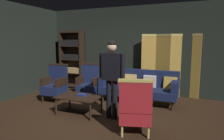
{
  "coord_description": "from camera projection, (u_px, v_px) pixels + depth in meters",
  "views": [
    {
      "loc": [
        1.97,
        -3.87,
        1.68
      ],
      "look_at": [
        0.0,
        0.8,
        0.95
      ],
      "focal_mm": 31.97,
      "sensor_mm": 36.0,
      "label": 1
    }
  ],
  "objects": [
    {
      "name": "ground_plane",
      "position": [
        98.0,
        116.0,
        4.52
      ],
      "size": [
        10.0,
        10.0,
        0.0
      ],
      "primitive_type": "plane",
      "color": "black"
    },
    {
      "name": "back_wall",
      "position": [
        131.0,
        50.0,
        6.56
      ],
      "size": [
        7.2,
        0.1,
        2.8
      ],
      "primitive_type": "cube",
      "color": "black",
      "rests_on": "ground_plane"
    },
    {
      "name": "side_wall_left",
      "position": [
        18.0,
        51.0,
        6.03
      ],
      "size": [
        0.1,
        3.6,
        2.8
      ],
      "primitive_type": "cube",
      "color": "black",
      "rests_on": "ground_plane"
    },
    {
      "name": "folding_screen",
      "position": [
        170.0,
        64.0,
        6.03
      ],
      "size": [
        1.71,
        0.35,
        1.9
      ],
      "color": "olive",
      "rests_on": "ground_plane"
    },
    {
      "name": "bookshelf",
      "position": [
        72.0,
        58.0,
        7.2
      ],
      "size": [
        0.9,
        0.32,
        2.05
      ],
      "color": "black",
      "rests_on": "ground_plane"
    },
    {
      "name": "velvet_couch",
      "position": [
        139.0,
        85.0,
        5.57
      ],
      "size": [
        2.12,
        0.78,
        0.88
      ],
      "color": "black",
      "rests_on": "ground_plane"
    },
    {
      "name": "coffee_table",
      "position": [
        79.0,
        98.0,
        4.62
      ],
      "size": [
        1.0,
        0.64,
        0.42
      ],
      "color": "black",
      "rests_on": "ground_plane"
    },
    {
      "name": "armchair_gilt_accent",
      "position": [
        135.0,
        108.0,
        3.6
      ],
      "size": [
        0.72,
        0.72,
        1.04
      ],
      "color": "tan",
      "rests_on": "ground_plane"
    },
    {
      "name": "armchair_wing_left",
      "position": [
        55.0,
        84.0,
        5.65
      ],
      "size": [
        0.62,
        0.61,
        1.04
      ],
      "color": "black",
      "rests_on": "ground_plane"
    },
    {
      "name": "armchair_wing_right",
      "position": [
        89.0,
        83.0,
        5.77
      ],
      "size": [
        0.65,
        0.65,
        1.04
      ],
      "color": "black",
      "rests_on": "ground_plane"
    },
    {
      "name": "standing_figure",
      "position": [
        112.0,
        72.0,
        4.26
      ],
      "size": [
        0.59,
        0.24,
        1.7
      ],
      "color": "black",
      "rests_on": "ground_plane"
    },
    {
      "name": "book_navy_cloth",
      "position": [
        82.0,
        95.0,
        4.67
      ],
      "size": [
        0.2,
        0.17,
        0.04
      ],
      "primitive_type": "cube",
      "rotation": [
        0.0,
        0.0,
        0.01
      ],
      "color": "navy",
      "rests_on": "coffee_table"
    }
  ]
}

